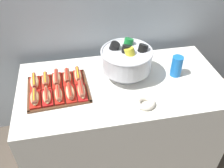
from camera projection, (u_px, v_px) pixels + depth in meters
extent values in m
plane|color=#4C4238|center=(120.00, 149.00, 2.22)|extent=(10.00, 10.00, 0.00)
cube|color=white|center=(121.00, 118.00, 1.96)|extent=(1.46, 0.76, 0.74)
cylinder|color=black|center=(198.00, 162.00, 2.09)|extent=(0.05, 0.05, 0.04)
cylinder|color=black|center=(49.00, 134.00, 2.32)|extent=(0.05, 0.05, 0.04)
cylinder|color=black|center=(174.00, 116.00, 2.51)|extent=(0.05, 0.05, 0.04)
torus|color=brown|center=(224.00, 122.00, 2.41)|extent=(0.42, 0.42, 0.07)
cube|color=#56331E|center=(58.00, 90.00, 1.66)|extent=(0.42, 0.38, 0.01)
cube|color=#56331E|center=(60.00, 106.00, 1.53)|extent=(0.41, 0.04, 0.01)
cube|color=#56331E|center=(56.00, 74.00, 1.79)|extent=(0.41, 0.04, 0.01)
cube|color=#56331E|center=(29.00, 94.00, 1.62)|extent=(0.04, 0.36, 0.01)
cube|color=#56331E|center=(86.00, 85.00, 1.70)|extent=(0.04, 0.36, 0.01)
cube|color=red|center=(35.00, 100.00, 1.57)|extent=(0.08, 0.16, 0.02)
ellipsoid|color=tan|center=(35.00, 98.00, 1.55)|extent=(0.06, 0.15, 0.04)
cylinder|color=#9E4C38|center=(34.00, 96.00, 1.54)|extent=(0.04, 0.14, 0.03)
cylinder|color=yellow|center=(34.00, 94.00, 1.53)|extent=(0.01, 0.12, 0.01)
cube|color=red|center=(47.00, 98.00, 1.58)|extent=(0.08, 0.16, 0.02)
ellipsoid|color=#E0BC7F|center=(47.00, 96.00, 1.57)|extent=(0.06, 0.15, 0.04)
cylinder|color=#A8563D|center=(47.00, 95.00, 1.56)|extent=(0.04, 0.14, 0.03)
cylinder|color=red|center=(46.00, 93.00, 1.55)|extent=(0.02, 0.11, 0.01)
cube|color=red|center=(59.00, 96.00, 1.59)|extent=(0.07, 0.16, 0.02)
ellipsoid|color=beige|center=(59.00, 94.00, 1.58)|extent=(0.06, 0.15, 0.04)
cylinder|color=#A8563D|center=(58.00, 93.00, 1.57)|extent=(0.04, 0.14, 0.03)
cylinder|color=red|center=(58.00, 91.00, 1.57)|extent=(0.02, 0.12, 0.01)
cube|color=red|center=(70.00, 94.00, 1.61)|extent=(0.08, 0.17, 0.02)
ellipsoid|color=beige|center=(70.00, 92.00, 1.59)|extent=(0.06, 0.16, 0.04)
cylinder|color=brown|center=(70.00, 91.00, 1.59)|extent=(0.04, 0.16, 0.03)
cylinder|color=red|center=(70.00, 89.00, 1.58)|extent=(0.02, 0.13, 0.01)
cube|color=red|center=(82.00, 93.00, 1.62)|extent=(0.06, 0.18, 0.02)
ellipsoid|color=#E0BC7F|center=(81.00, 90.00, 1.61)|extent=(0.05, 0.16, 0.04)
cylinder|color=#9E4C38|center=(81.00, 89.00, 1.60)|extent=(0.04, 0.16, 0.03)
cylinder|color=red|center=(81.00, 87.00, 1.59)|extent=(0.01, 0.13, 0.01)
cube|color=red|center=(35.00, 84.00, 1.69)|extent=(0.08, 0.17, 0.02)
ellipsoid|color=beige|center=(35.00, 82.00, 1.67)|extent=(0.07, 0.16, 0.04)
cylinder|color=brown|center=(34.00, 80.00, 1.67)|extent=(0.04, 0.15, 0.03)
cylinder|color=yellow|center=(34.00, 79.00, 1.66)|extent=(0.02, 0.13, 0.01)
cube|color=red|center=(46.00, 83.00, 1.70)|extent=(0.07, 0.16, 0.02)
ellipsoid|color=#E0BC7F|center=(46.00, 80.00, 1.69)|extent=(0.05, 0.15, 0.04)
cylinder|color=#A8563D|center=(45.00, 79.00, 1.68)|extent=(0.04, 0.14, 0.03)
cylinder|color=yellow|center=(45.00, 77.00, 1.67)|extent=(0.01, 0.12, 0.01)
cube|color=red|center=(57.00, 81.00, 1.72)|extent=(0.07, 0.18, 0.02)
ellipsoid|color=beige|center=(57.00, 78.00, 1.70)|extent=(0.05, 0.17, 0.04)
cylinder|color=#9E4C38|center=(56.00, 77.00, 1.69)|extent=(0.03, 0.16, 0.03)
cylinder|color=red|center=(56.00, 75.00, 1.68)|extent=(0.01, 0.14, 0.01)
cube|color=red|center=(68.00, 79.00, 1.73)|extent=(0.06, 0.16, 0.02)
ellipsoid|color=beige|center=(67.00, 77.00, 1.72)|extent=(0.05, 0.15, 0.04)
cylinder|color=brown|center=(67.00, 76.00, 1.71)|extent=(0.03, 0.15, 0.03)
cylinder|color=red|center=(67.00, 74.00, 1.70)|extent=(0.01, 0.12, 0.01)
cube|color=red|center=(78.00, 78.00, 1.75)|extent=(0.06, 0.17, 0.02)
ellipsoid|color=#E0BC7F|center=(78.00, 75.00, 1.73)|extent=(0.05, 0.16, 0.04)
cylinder|color=brown|center=(78.00, 74.00, 1.72)|extent=(0.03, 0.15, 0.03)
cylinder|color=yellow|center=(78.00, 72.00, 1.71)|extent=(0.01, 0.13, 0.01)
cylinder|color=silver|center=(126.00, 75.00, 1.79)|extent=(0.21, 0.21, 0.02)
cone|color=silver|center=(126.00, 71.00, 1.76)|extent=(0.07, 0.07, 0.06)
cylinder|color=silver|center=(127.00, 60.00, 1.70)|extent=(0.35, 0.35, 0.13)
torus|color=silver|center=(127.00, 51.00, 1.66)|extent=(0.36, 0.36, 0.02)
cylinder|color=black|center=(141.00, 53.00, 1.68)|extent=(0.10, 0.10, 0.15)
cylinder|color=#197A33|center=(127.00, 47.00, 1.74)|extent=(0.12, 0.11, 0.14)
cylinder|color=black|center=(113.00, 50.00, 1.70)|extent=(0.11, 0.10, 0.15)
cylinder|color=black|center=(126.00, 54.00, 1.67)|extent=(0.11, 0.11, 0.14)
cylinder|color=yellow|center=(131.00, 57.00, 1.64)|extent=(0.10, 0.10, 0.15)
cylinder|color=blue|center=(176.00, 69.00, 1.77)|extent=(0.08, 0.08, 0.10)
cylinder|color=blue|center=(176.00, 67.00, 1.76)|extent=(0.08, 0.08, 0.10)
cylinder|color=blue|center=(177.00, 65.00, 1.75)|extent=(0.08, 0.08, 0.10)
cylinder|color=blue|center=(177.00, 63.00, 1.73)|extent=(0.08, 0.08, 0.10)
torus|color=silver|center=(145.00, 103.00, 1.55)|extent=(0.13, 0.13, 0.03)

